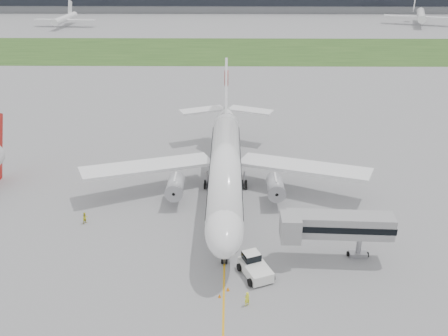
{
  "coord_description": "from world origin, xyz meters",
  "views": [
    {
      "loc": [
        0.51,
        -69.38,
        39.24
      ],
      "look_at": [
        -0.21,
        2.0,
        6.0
      ],
      "focal_mm": 40.0,
      "sensor_mm": 36.0,
      "label": 1
    }
  ],
  "objects_px": {
    "airliner": "(225,163)",
    "jet_bridge": "(333,226)",
    "pushback_tug": "(254,266)",
    "ground_crew_near": "(247,299)"
  },
  "relations": [
    {
      "from": "airliner",
      "to": "pushback_tug",
      "type": "distance_m",
      "value": 22.81
    },
    {
      "from": "jet_bridge",
      "to": "ground_crew_near",
      "type": "relative_size",
      "value": 7.9
    },
    {
      "from": "jet_bridge",
      "to": "pushback_tug",
      "type": "bearing_deg",
      "value": -158.23
    },
    {
      "from": "jet_bridge",
      "to": "ground_crew_near",
      "type": "xyz_separation_m",
      "value": [
        -11.37,
        -9.55,
        -4.11
      ]
    },
    {
      "from": "airliner",
      "to": "ground_crew_near",
      "type": "height_order",
      "value": "airliner"
    },
    {
      "from": "airliner",
      "to": "jet_bridge",
      "type": "relative_size",
      "value": 3.64
    },
    {
      "from": "ground_crew_near",
      "to": "pushback_tug",
      "type": "bearing_deg",
      "value": -131.49
    },
    {
      "from": "airliner",
      "to": "ground_crew_near",
      "type": "bearing_deg",
      "value": -84.45
    },
    {
      "from": "airliner",
      "to": "jet_bridge",
      "type": "distance_m",
      "value": 23.27
    },
    {
      "from": "pushback_tug",
      "to": "jet_bridge",
      "type": "height_order",
      "value": "jet_bridge"
    }
  ]
}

